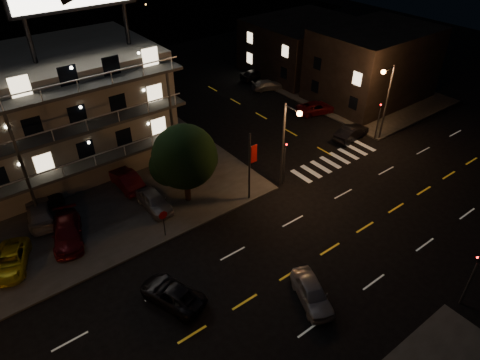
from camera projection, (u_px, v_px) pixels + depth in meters
ground at (268, 287)px, 28.64m from camera, size 140.00×140.00×0.00m
curb_ne at (342, 87)px, 56.55m from camera, size 16.00×24.00×0.15m
side_bldg_front at (372, 64)px, 51.55m from camera, size 14.06×10.00×8.50m
side_bldg_back at (302, 46)px, 59.80m from camera, size 14.06×12.00×7.00m
streetlight_nc at (286, 138)px, 35.20m from camera, size 0.44×1.92×8.00m
streetlight_ne at (386, 96)px, 42.22m from camera, size 1.92×0.44×8.00m
signal_nw at (285, 158)px, 37.18m from camera, size 0.20×0.27×4.60m
signal_sw at (472, 275)px, 26.11m from camera, size 0.20×0.27×4.60m
signal_ne at (379, 117)px, 43.65m from camera, size 0.27×0.20×4.60m
banner_north at (250, 165)px, 34.68m from camera, size 0.83×0.16×6.40m
stop_sign at (164, 220)px, 31.75m from camera, size 0.91×0.11×2.61m
tree at (184, 158)px, 34.01m from camera, size 5.47×5.26×6.88m
lot_car_2 at (11, 260)px, 29.64m from camera, size 3.55×4.81×1.22m
lot_car_3 at (67, 232)px, 31.86m from camera, size 3.44×5.44×1.47m
lot_car_4 at (154, 200)px, 35.02m from camera, size 1.76×4.28×1.45m
lot_car_7 at (40, 213)px, 33.77m from camera, size 2.81×5.13×1.41m
lot_car_8 at (56, 207)px, 34.45m from camera, size 2.29×4.20×1.35m
lot_car_9 at (126, 179)px, 37.46m from camera, size 1.74×4.71×1.54m
side_car_0 at (351, 132)px, 44.82m from camera, size 4.62×2.07×1.47m
side_car_1 at (317, 107)px, 49.92m from camera, size 5.33×3.48×1.36m
side_car_2 at (268, 85)px, 55.61m from camera, size 4.58×2.99×1.23m
side_car_3 at (254, 74)px, 58.43m from camera, size 4.29×1.96×1.43m
road_car_east at (312, 293)px, 27.36m from camera, size 3.15×4.52×1.43m
road_car_west at (172, 294)px, 27.40m from camera, size 3.45×5.01×1.27m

